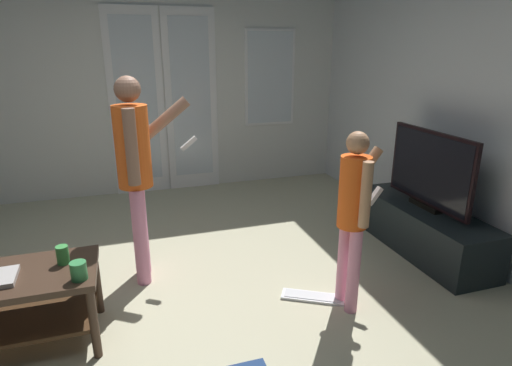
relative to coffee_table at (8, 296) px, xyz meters
name	(u,v)px	position (x,y,z in m)	size (l,w,h in m)	color
ground_plane	(153,318)	(0.79, 0.06, -0.36)	(5.31, 5.43, 0.02)	#BEB997
wall_back_with_doors	(131,73)	(0.86, 2.74, 1.07)	(5.31, 0.09, 2.93)	silver
wall_right_plain	(503,83)	(3.41, 0.06, 1.10)	(0.06, 5.43, 2.90)	silver
coffee_table	(8,296)	(0.00, 0.00, 0.00)	(0.98, 0.52, 0.48)	#3D2A1E
tv_stand	(422,229)	(3.10, 0.33, -0.15)	(0.46, 1.38, 0.40)	black
flat_screen_tv	(430,170)	(3.10, 0.33, 0.39)	(0.08, 0.95, 0.66)	black
person_adult	(136,164)	(0.78, 0.59, 0.57)	(0.60, 0.41, 1.52)	pink
person_child	(354,207)	(2.07, -0.21, 0.38)	(0.40, 0.33, 1.22)	pink
loose_keyboard	(313,297)	(1.88, -0.07, -0.34)	(0.45, 0.33, 0.02)	white
cup_near_edge	(79,271)	(0.41, -0.16, 0.18)	(0.09, 0.09, 0.10)	#338246
cup_by_laptop	(63,255)	(0.30, 0.06, 0.19)	(0.07, 0.07, 0.11)	#398F42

